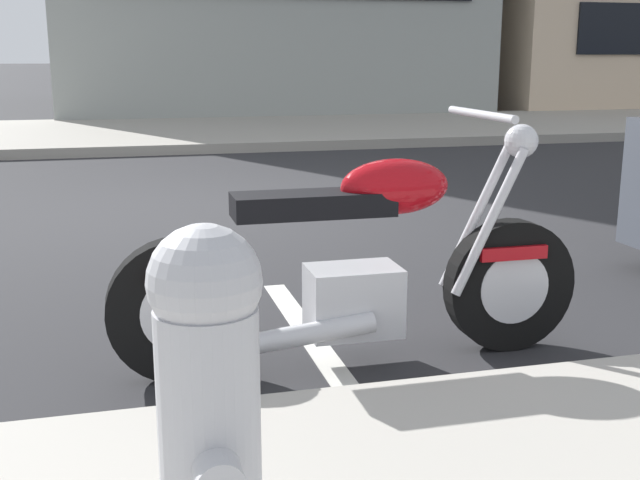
{
  "coord_description": "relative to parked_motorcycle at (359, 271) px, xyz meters",
  "views": [
    {
      "loc": [
        -0.86,
        -6.8,
        1.33
      ],
      "look_at": [
        -0.06,
        -3.7,
        0.58
      ],
      "focal_mm": 44.27,
      "sensor_mm": 36.0,
      "label": 1
    }
  ],
  "objects": [
    {
      "name": "ground_plane",
      "position": [
        -0.13,
        3.65,
        -0.42
      ],
      "size": [
        260.0,
        260.0,
        0.0
      ],
      "primitive_type": "plane",
      "color": "#28282B"
    },
    {
      "name": "parking_stall_stripe",
      "position": [
        -0.13,
        0.16,
        -0.42
      ],
      "size": [
        0.12,
        2.2,
        0.01
      ],
      "primitive_type": "cube",
      "color": "silver",
      "rests_on": "ground"
    },
    {
      "name": "parked_motorcycle",
      "position": [
        0.0,
        0.0,
        0.0
      ],
      "size": [
        2.1,
        0.62,
        1.1
      ],
      "rotation": [
        0.0,
        0.0,
        -0.01
      ],
      "color": "black",
      "rests_on": "ground"
    },
    {
      "name": "fire_hydrant",
      "position": [
        -0.83,
        -1.59,
        0.18
      ],
      "size": [
        0.24,
        0.36,
        0.86
      ],
      "color": "#B7B7BC",
      "rests_on": "sidewalk_near_curb"
    }
  ]
}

